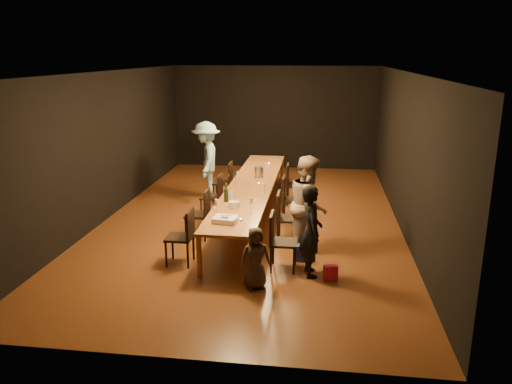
# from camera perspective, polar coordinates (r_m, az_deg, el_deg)

# --- Properties ---
(ground) EXTENTS (10.00, 10.00, 0.00)m
(ground) POSITION_cam_1_polar(r_m,az_deg,el_deg) (10.44, -0.51, -3.11)
(ground) COLOR #4A2812
(ground) RESTS_ON ground
(room_shell) EXTENTS (6.04, 10.04, 3.02)m
(room_shell) POSITION_cam_1_polar(r_m,az_deg,el_deg) (9.97, -0.54, 8.27)
(room_shell) COLOR black
(room_shell) RESTS_ON ground
(table) EXTENTS (0.90, 6.00, 0.75)m
(table) POSITION_cam_1_polar(r_m,az_deg,el_deg) (10.23, -0.52, 0.61)
(table) COLOR #96592B
(table) RESTS_ON ground
(chair_right_0) EXTENTS (0.42, 0.42, 0.93)m
(chair_right_0) POSITION_cam_1_polar(r_m,az_deg,el_deg) (7.95, 3.17, -5.69)
(chair_right_0) COLOR black
(chair_right_0) RESTS_ON ground
(chair_right_1) EXTENTS (0.42, 0.42, 0.93)m
(chair_right_1) POSITION_cam_1_polar(r_m,az_deg,el_deg) (9.08, 3.75, -2.96)
(chair_right_1) COLOR black
(chair_right_1) RESTS_ON ground
(chair_right_2) EXTENTS (0.42, 0.42, 0.93)m
(chair_right_2) POSITION_cam_1_polar(r_m,az_deg,el_deg) (10.22, 4.21, -0.83)
(chair_right_2) COLOR black
(chair_right_2) RESTS_ON ground
(chair_right_3) EXTENTS (0.42, 0.42, 0.93)m
(chair_right_3) POSITION_cam_1_polar(r_m,az_deg,el_deg) (11.37, 4.57, 0.86)
(chair_right_3) COLOR black
(chair_right_3) RESTS_ON ground
(chair_left_0) EXTENTS (0.42, 0.42, 0.93)m
(chair_left_0) POSITION_cam_1_polar(r_m,az_deg,el_deg) (8.24, -8.75, -5.07)
(chair_left_0) COLOR black
(chair_left_0) RESTS_ON ground
(chair_left_1) EXTENTS (0.42, 0.42, 0.93)m
(chair_left_1) POSITION_cam_1_polar(r_m,az_deg,el_deg) (9.33, -6.73, -2.51)
(chair_left_1) COLOR black
(chair_left_1) RESTS_ON ground
(chair_left_2) EXTENTS (0.42, 0.42, 0.93)m
(chair_left_2) POSITION_cam_1_polar(r_m,az_deg,el_deg) (10.45, -5.14, -0.49)
(chair_left_2) COLOR black
(chair_left_2) RESTS_ON ground
(chair_left_3) EXTENTS (0.42, 0.42, 0.93)m
(chair_left_3) POSITION_cam_1_polar(r_m,az_deg,el_deg) (11.58, -3.86, 1.14)
(chair_left_3) COLOR black
(chair_left_3) RESTS_ON ground
(woman_birthday) EXTENTS (0.46, 0.59, 1.44)m
(woman_birthday) POSITION_cam_1_polar(r_m,az_deg,el_deg) (7.70, 6.31, -4.44)
(woman_birthday) COLOR black
(woman_birthday) RESTS_ON ground
(woman_tan) EXTENTS (0.69, 0.86, 1.70)m
(woman_tan) POSITION_cam_1_polar(r_m,az_deg,el_deg) (8.59, 6.02, -1.41)
(woman_tan) COLOR tan
(woman_tan) RESTS_ON ground
(man_blue) EXTENTS (0.89, 1.27, 1.80)m
(man_blue) POSITION_cam_1_polar(r_m,az_deg,el_deg) (12.01, -5.69, 3.76)
(man_blue) COLOR #97C6EA
(man_blue) RESTS_ON ground
(child) EXTENTS (0.53, 0.44, 0.93)m
(child) POSITION_cam_1_polar(r_m,az_deg,el_deg) (7.33, -0.07, -7.55)
(child) COLOR #403024
(child) RESTS_ON ground
(gift_bag_red) EXTENTS (0.23, 0.17, 0.24)m
(gift_bag_red) POSITION_cam_1_polar(r_m,az_deg,el_deg) (7.77, 8.52, -9.13)
(gift_bag_red) COLOR #BD1C47
(gift_bag_red) RESTS_ON ground
(gift_bag_blue) EXTENTS (0.23, 0.16, 0.28)m
(gift_bag_blue) POSITION_cam_1_polar(r_m,az_deg,el_deg) (8.38, 5.16, -6.97)
(gift_bag_blue) COLOR #263DA7
(gift_bag_blue) RESTS_ON ground
(birthday_cake) EXTENTS (0.40, 0.34, 0.09)m
(birthday_cake) POSITION_cam_1_polar(r_m,az_deg,el_deg) (7.96, -3.55, -3.16)
(birthday_cake) COLOR white
(birthday_cake) RESTS_ON table
(plate_stack) EXTENTS (0.24, 0.24, 0.11)m
(plate_stack) POSITION_cam_1_polar(r_m,az_deg,el_deg) (8.68, -2.53, -1.45)
(plate_stack) COLOR silver
(plate_stack) RESTS_ON table
(champagne_bottle) EXTENTS (0.09, 0.09, 0.35)m
(champagne_bottle) POSITION_cam_1_polar(r_m,az_deg,el_deg) (9.00, -3.42, -0.05)
(champagne_bottle) COLOR black
(champagne_bottle) RESTS_ON table
(ice_bucket) EXTENTS (0.25, 0.25, 0.22)m
(ice_bucket) POSITION_cam_1_polar(r_m,az_deg,el_deg) (10.86, 0.31, 2.37)
(ice_bucket) COLOR #B3B3B8
(ice_bucket) RESTS_ON table
(wineglass_0) EXTENTS (0.06, 0.06, 0.21)m
(wineglass_0) POSITION_cam_1_polar(r_m,az_deg,el_deg) (8.50, -4.52, -1.52)
(wineglass_0) COLOR beige
(wineglass_0) RESTS_ON table
(wineglass_1) EXTENTS (0.06, 0.06, 0.21)m
(wineglass_1) POSITION_cam_1_polar(r_m,az_deg,el_deg) (8.58, -0.60, -1.30)
(wineglass_1) COLOR beige
(wineglass_1) RESTS_ON table
(wineglass_2) EXTENTS (0.06, 0.06, 0.21)m
(wineglass_2) POSITION_cam_1_polar(r_m,az_deg,el_deg) (8.97, -2.81, -0.57)
(wineglass_2) COLOR silver
(wineglass_2) RESTS_ON table
(wineglass_3) EXTENTS (0.06, 0.06, 0.21)m
(wineglass_3) POSITION_cam_1_polar(r_m,az_deg,el_deg) (9.51, 0.81, 0.39)
(wineglass_3) COLOR beige
(wineglass_3) RESTS_ON table
(wineglass_4) EXTENTS (0.06, 0.06, 0.21)m
(wineglass_4) POSITION_cam_1_polar(r_m,az_deg,el_deg) (10.47, -2.08, 1.80)
(wineglass_4) COLOR silver
(wineglass_4) RESTS_ON table
(wineglass_5) EXTENTS (0.06, 0.06, 0.21)m
(wineglass_5) POSITION_cam_1_polar(r_m,az_deg,el_deg) (11.27, 1.13, 2.81)
(wineglass_5) COLOR silver
(wineglass_5) RESTS_ON table
(tealight_near) EXTENTS (0.05, 0.05, 0.03)m
(tealight_near) POSITION_cam_1_polar(r_m,az_deg,el_deg) (8.02, -1.75, -3.20)
(tealight_near) COLOR #B2B7B2
(tealight_near) RESTS_ON table
(tealight_mid) EXTENTS (0.05, 0.05, 0.03)m
(tealight_mid) POSITION_cam_1_polar(r_m,az_deg,el_deg) (10.21, 0.32, 0.95)
(tealight_mid) COLOR #B2B7B2
(tealight_mid) RESTS_ON table
(tealight_far) EXTENTS (0.05, 0.05, 0.03)m
(tealight_far) POSITION_cam_1_polar(r_m,az_deg,el_deg) (12.05, 1.46, 3.22)
(tealight_far) COLOR #B2B7B2
(tealight_far) RESTS_ON table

